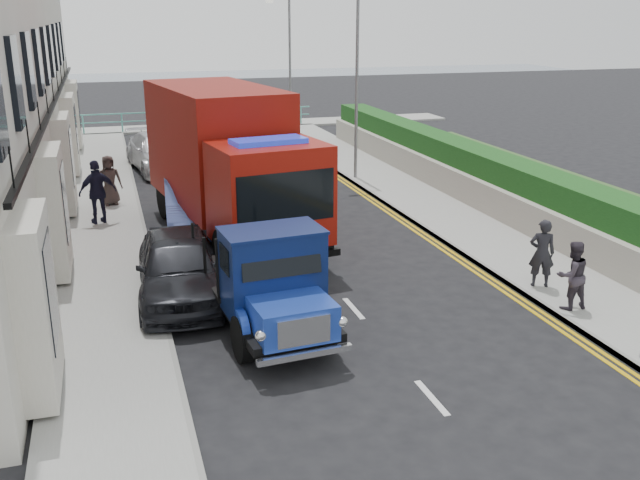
# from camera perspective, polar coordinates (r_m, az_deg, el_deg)

# --- Properties ---
(ground) EXTENTS (120.00, 120.00, 0.00)m
(ground) POSITION_cam_1_polar(r_m,az_deg,el_deg) (14.14, 5.42, -8.55)
(ground) COLOR black
(ground) RESTS_ON ground
(pavement_west) EXTENTS (2.40, 38.00, 0.12)m
(pavement_west) POSITION_cam_1_polar(r_m,az_deg,el_deg) (21.60, -16.85, 0.31)
(pavement_west) COLOR gray
(pavement_west) RESTS_ON ground
(pavement_east) EXTENTS (2.60, 38.00, 0.12)m
(pavement_east) POSITION_cam_1_polar(r_m,az_deg,el_deg) (23.90, 9.13, 2.50)
(pavement_east) COLOR gray
(pavement_east) RESTS_ON ground
(promenade) EXTENTS (30.00, 2.50, 0.12)m
(promenade) POSITION_cam_1_polar(r_m,az_deg,el_deg) (41.46, -9.95, 8.88)
(promenade) COLOR gray
(promenade) RESTS_ON ground
(sea_plane) EXTENTS (120.00, 120.00, 0.00)m
(sea_plane) POSITION_cam_1_polar(r_m,az_deg,el_deg) (72.14, -13.17, 12.31)
(sea_plane) COLOR slate
(sea_plane) RESTS_ON ground
(garden_east) EXTENTS (1.45, 28.00, 1.75)m
(garden_east) POSITION_cam_1_polar(r_m,az_deg,el_deg) (24.58, 13.25, 4.69)
(garden_east) COLOR #B2AD9E
(garden_east) RESTS_ON ground
(seafront_railing) EXTENTS (13.00, 0.08, 1.11)m
(seafront_railing) POSITION_cam_1_polar(r_m,az_deg,el_deg) (40.60, -9.85, 9.45)
(seafront_railing) COLOR #59B2A5
(seafront_railing) RESTS_ON ground
(lamp_mid) EXTENTS (1.23, 0.18, 7.00)m
(lamp_mid) POSITION_cam_1_polar(r_m,az_deg,el_deg) (27.35, 2.72, 13.00)
(lamp_mid) COLOR slate
(lamp_mid) RESTS_ON ground
(lamp_far) EXTENTS (1.23, 0.18, 7.00)m
(lamp_far) POSITION_cam_1_polar(r_m,az_deg,el_deg) (36.91, -2.61, 14.22)
(lamp_far) COLOR slate
(lamp_far) RESTS_ON ground
(bedford_lorry) EXTENTS (2.29, 4.95, 2.27)m
(bedford_lorry) POSITION_cam_1_polar(r_m,az_deg,el_deg) (14.14, -3.96, -3.87)
(bedford_lorry) COLOR black
(bedford_lorry) RESTS_ON ground
(red_lorry) EXTENTS (3.95, 8.42, 4.24)m
(red_lorry) POSITION_cam_1_polar(r_m,az_deg,el_deg) (20.54, -7.46, 6.39)
(red_lorry) COLOR black
(red_lorry) RESTS_ON ground
(parked_car_front) EXTENTS (2.12, 4.66, 1.55)m
(parked_car_front) POSITION_cam_1_polar(r_m,az_deg,el_deg) (16.39, -11.25, -2.11)
(parked_car_front) COLOR black
(parked_car_front) RESTS_ON ground
(parked_car_mid) EXTENTS (1.88, 4.62, 1.49)m
(parked_car_mid) POSITION_cam_1_polar(r_m,az_deg,el_deg) (21.80, -10.19, 2.83)
(parked_car_mid) COLOR #657ED9
(parked_car_mid) RESTS_ON ground
(parked_car_rear) EXTENTS (2.82, 5.47, 1.52)m
(parked_car_rear) POSITION_cam_1_polar(r_m,az_deg,el_deg) (30.27, -12.70, 6.86)
(parked_car_rear) COLOR #BBBAC0
(parked_car_rear) RESTS_ON ground
(seafront_car_left) EXTENTS (3.78, 5.35, 1.36)m
(seafront_car_left) POSITION_cam_1_polar(r_m,az_deg,el_deg) (36.73, -10.00, 8.75)
(seafront_car_left) COLOR black
(seafront_car_left) RESTS_ON ground
(seafront_car_right) EXTENTS (1.83, 4.03, 1.34)m
(seafront_car_right) POSITION_cam_1_polar(r_m,az_deg,el_deg) (39.85, -5.61, 9.60)
(seafront_car_right) COLOR #AFAFB4
(seafront_car_right) RESTS_ON ground
(pedestrian_east_near) EXTENTS (0.70, 0.60, 1.62)m
(pedestrian_east_near) POSITION_cam_1_polar(r_m,az_deg,el_deg) (17.28, 17.33, -1.01)
(pedestrian_east_near) COLOR black
(pedestrian_east_near) RESTS_ON pavement_east
(pedestrian_east_far) EXTENTS (0.75, 0.59, 1.52)m
(pedestrian_east_far) POSITION_cam_1_polar(r_m,az_deg,el_deg) (16.20, 19.53, -2.67)
(pedestrian_east_far) COLOR #362F39
(pedestrian_east_far) RESTS_ON pavement_east
(pedestrian_west_near) EXTENTS (1.22, 0.77, 1.93)m
(pedestrian_west_near) POSITION_cam_1_polar(r_m,az_deg,el_deg) (22.54, -17.36, 3.69)
(pedestrian_west_near) COLOR black
(pedestrian_west_near) RESTS_ON pavement_west
(pedestrian_west_far) EXTENTS (0.87, 0.62, 1.65)m
(pedestrian_west_far) POSITION_cam_1_polar(r_m,az_deg,el_deg) (24.70, -16.51, 4.61)
(pedestrian_west_far) COLOR #3B2D2A
(pedestrian_west_far) RESTS_ON pavement_west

